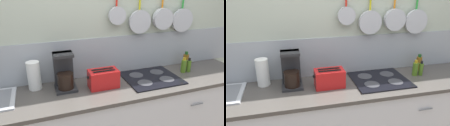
% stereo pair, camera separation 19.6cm
% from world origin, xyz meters
% --- Properties ---
extents(wall_back, '(7.20, 0.14, 2.60)m').
position_xyz_m(wall_back, '(0.00, 0.34, 1.27)').
color(wall_back, '#B2BCA8').
rests_on(wall_back, ground_plane).
extents(cabinet_base, '(2.83, 0.57, 0.85)m').
position_xyz_m(cabinet_base, '(0.00, -0.00, 0.42)').
color(cabinet_base, silver).
rests_on(cabinet_base, ground_plane).
extents(countertop, '(2.87, 0.60, 0.03)m').
position_xyz_m(countertop, '(0.00, 0.00, 0.87)').
color(countertop, '#4C4742').
rests_on(countertop, cabinet_base).
extents(paper_towel_roll, '(0.12, 0.12, 0.26)m').
position_xyz_m(paper_towel_roll, '(-0.74, 0.21, 1.01)').
color(paper_towel_roll, white).
rests_on(paper_towel_roll, countertop).
extents(coffee_maker, '(0.19, 0.21, 0.34)m').
position_xyz_m(coffee_maker, '(-0.48, 0.12, 1.02)').
color(coffee_maker, '#262628').
rests_on(coffee_maker, countertop).
extents(toaster, '(0.29, 0.16, 0.17)m').
position_xyz_m(toaster, '(-0.14, 0.02, 0.97)').
color(toaster, red).
rests_on(toaster, countertop).
extents(cooktop, '(0.54, 0.49, 0.01)m').
position_xyz_m(cooktop, '(0.38, 0.04, 0.89)').
color(cooktop, black).
rests_on(cooktop, countertop).
extents(bottle_cooking_wine, '(0.06, 0.06, 0.17)m').
position_xyz_m(bottle_cooking_wine, '(0.79, 0.07, 0.96)').
color(bottle_cooking_wine, '#4C721E').
rests_on(bottle_cooking_wine, countertop).
extents(bottle_hot_sauce, '(0.05, 0.05, 0.16)m').
position_xyz_m(bottle_hot_sauce, '(0.85, 0.06, 0.95)').
color(bottle_hot_sauce, '#4C721E').
rests_on(bottle_hot_sauce, countertop).
extents(bottle_sesame_oil, '(0.06, 0.06, 0.18)m').
position_xyz_m(bottle_sesame_oil, '(0.91, 0.20, 0.96)').
color(bottle_sesame_oil, '#8C5919').
rests_on(bottle_sesame_oil, countertop).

